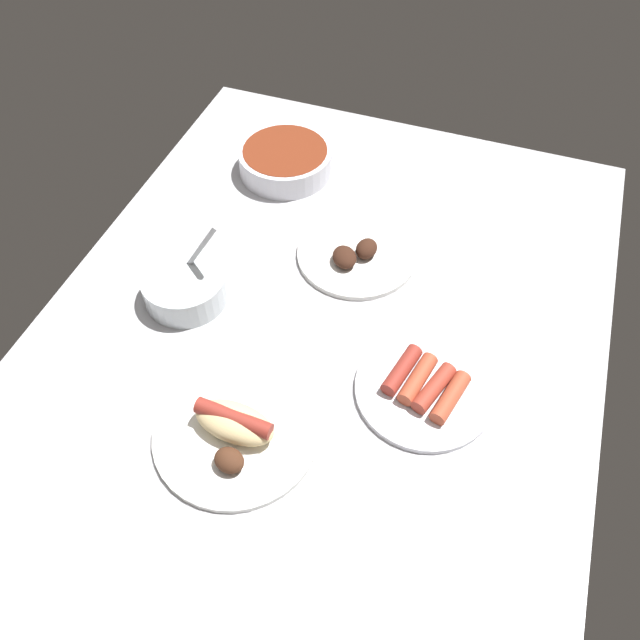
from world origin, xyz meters
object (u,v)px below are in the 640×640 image
object	(u,v)px
bowl_coleslaw	(185,286)
plate_hotdog_assembled	(235,429)
plate_sausages	(425,388)
bowl_chili	(285,159)
plate_grilled_meat	(356,254)

from	to	relation	value
bowl_coleslaw	plate_hotdog_assembled	size ratio (longest dim) A/B	0.65
plate_hotdog_assembled	plate_sausages	bearing A→B (deg)	-55.60
bowl_coleslaw	plate_hotdog_assembled	bearing A→B (deg)	-138.62
bowl_coleslaw	bowl_chili	size ratio (longest dim) A/B	0.83
plate_hotdog_assembled	bowl_chili	xyz separation A→B (cm)	(58.17, 15.26, 1.11)
bowl_chili	plate_hotdog_assembled	bearing A→B (deg)	-165.30
bowl_coleslaw	plate_sausages	bearing A→B (deg)	-96.57
plate_grilled_meat	plate_sausages	distance (cm)	29.71
plate_grilled_meat	plate_sausages	size ratio (longest dim) A/B	1.02
bowl_chili	plate_grilled_meat	bearing A→B (deg)	-131.55
bowl_coleslaw	plate_sausages	xyz separation A→B (cm)	(-4.88, -42.36, -1.87)
plate_sausages	bowl_chili	distance (cm)	57.27
bowl_coleslaw	plate_grilled_meat	xyz separation A→B (cm)	(18.60, -24.15, -2.10)
plate_sausages	plate_grilled_meat	bearing A→B (deg)	37.78
plate_hotdog_assembled	bowl_chili	size ratio (longest dim) A/B	1.29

